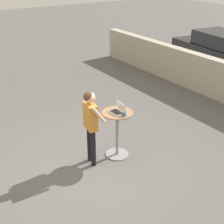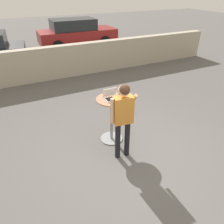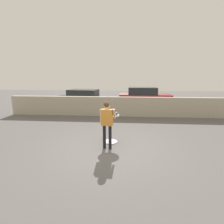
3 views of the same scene
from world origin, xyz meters
name	(u,v)px [view 3 (image 3 of 3)]	position (x,y,z in m)	size (l,w,h in m)	color
ground_plane	(110,149)	(0.00, 0.00, 0.00)	(50.00, 50.00, 0.00)	#5B5956
pavement_kerb	(118,106)	(0.00, 5.27, 0.62)	(14.04, 0.35, 1.24)	#B2A893
cafe_table	(110,126)	(-0.06, 0.71, 0.65)	(0.68, 0.68, 1.09)	gray
laptop	(111,114)	(-0.06, 0.73, 1.13)	(0.32, 0.28, 0.22)	silver
coffee_mug	(117,114)	(0.17, 0.72, 1.14)	(0.13, 0.09, 0.10)	#336084
standing_person	(107,119)	(-0.12, 0.08, 1.07)	(0.55, 0.34, 1.69)	black
parked_car_near_street	(82,99)	(-3.00, 7.77, 0.77)	(4.21, 2.19, 1.49)	black
parked_car_further_down	(144,96)	(2.09, 9.76, 0.79)	(4.48, 1.99, 1.56)	maroon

